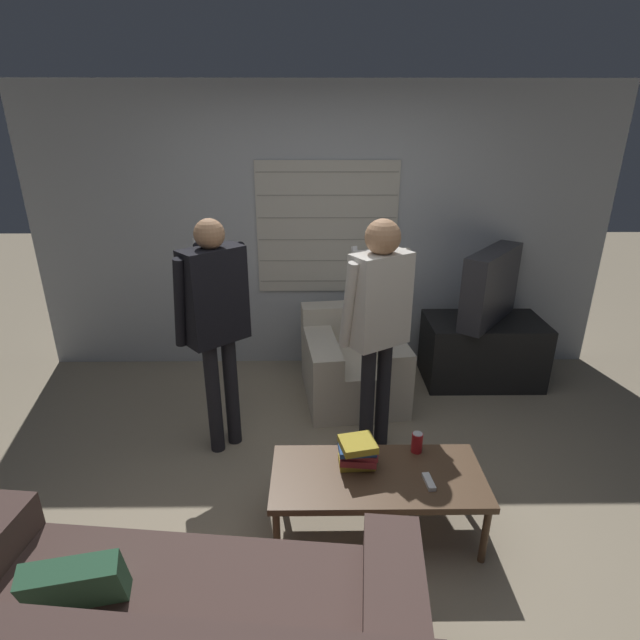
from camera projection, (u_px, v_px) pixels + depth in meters
ground_plane at (324, 504)px, 3.12m from camera, size 16.00×16.00×0.00m
wall_back at (321, 233)px, 4.52m from camera, size 5.20×0.08×2.55m
armchair_beige at (352, 363)px, 4.28m from camera, size 0.90×0.99×0.73m
coffee_table at (377, 479)px, 2.80m from camera, size 1.19×0.54×0.40m
tv_stand at (482, 351)px, 4.51m from camera, size 1.03×0.59×0.59m
tv at (490, 286)px, 4.29m from camera, size 0.68×0.78×0.63m
person_left_standing at (215, 311)px, 3.31m from camera, size 0.50×0.84×1.67m
person_right_standing at (378, 311)px, 3.29m from camera, size 0.50×0.83×1.67m
book_stack at (358, 453)px, 2.82m from camera, size 0.24×0.21×0.18m
soda_can at (417, 442)px, 2.96m from camera, size 0.07×0.07×0.13m
spare_remote at (429, 482)px, 2.71m from camera, size 0.05×0.13×0.02m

